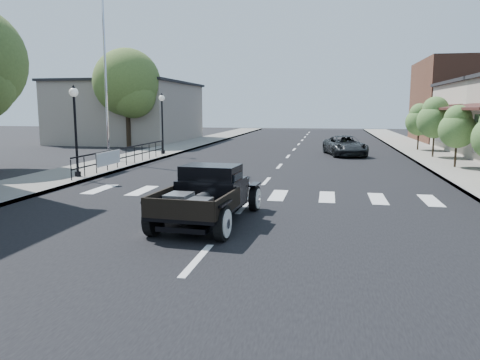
# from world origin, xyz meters

# --- Properties ---
(ground) EXTENTS (120.00, 120.00, 0.00)m
(ground) POSITION_xyz_m (0.00, 0.00, 0.00)
(ground) COLOR black
(ground) RESTS_ON ground
(road) EXTENTS (14.00, 80.00, 0.02)m
(road) POSITION_xyz_m (0.00, 15.00, 0.01)
(road) COLOR black
(road) RESTS_ON ground
(road_markings) EXTENTS (12.00, 60.00, 0.06)m
(road_markings) POSITION_xyz_m (0.00, 10.00, 0.00)
(road_markings) COLOR silver
(road_markings) RESTS_ON ground
(sidewalk_left) EXTENTS (3.00, 80.00, 0.15)m
(sidewalk_left) POSITION_xyz_m (-8.50, 15.00, 0.07)
(sidewalk_left) COLOR gray
(sidewalk_left) RESTS_ON ground
(sidewalk_right) EXTENTS (3.00, 80.00, 0.15)m
(sidewalk_right) POSITION_xyz_m (8.50, 15.00, 0.07)
(sidewalk_right) COLOR gray
(sidewalk_right) RESTS_ON ground
(low_building_left) EXTENTS (10.00, 12.00, 5.00)m
(low_building_left) POSITION_xyz_m (-15.00, 28.00, 2.50)
(low_building_left) COLOR gray
(low_building_left) RESTS_ON ground
(railing) EXTENTS (0.08, 10.00, 1.00)m
(railing) POSITION_xyz_m (-7.30, 10.00, 0.65)
(railing) COLOR black
(railing) RESTS_ON sidewalk_left
(banner) EXTENTS (0.04, 2.20, 0.60)m
(banner) POSITION_xyz_m (-7.22, 8.00, 0.45)
(banner) COLOR silver
(banner) RESTS_ON sidewalk_left
(lamp_post_b) EXTENTS (0.36, 0.36, 3.67)m
(lamp_post_b) POSITION_xyz_m (-7.60, 6.00, 1.99)
(lamp_post_b) COLOR black
(lamp_post_b) RESTS_ON sidewalk_left
(lamp_post_c) EXTENTS (0.36, 0.36, 3.67)m
(lamp_post_c) POSITION_xyz_m (-7.60, 16.00, 1.99)
(lamp_post_c) COLOR black
(lamp_post_c) RESTS_ON sidewalk_left
(flagpole) EXTENTS (0.12, 0.12, 12.82)m
(flagpole) POSITION_xyz_m (-9.20, 12.00, 6.56)
(flagpole) COLOR silver
(flagpole) RESTS_ON sidewalk_left
(big_tree_far) EXTENTS (4.99, 4.99, 7.33)m
(big_tree_far) POSITION_xyz_m (-12.50, 22.00, 3.66)
(big_tree_far) COLOR #475F29
(big_tree_far) RESTS_ON ground
(small_tree_c) EXTENTS (1.68, 1.68, 2.80)m
(small_tree_c) POSITION_xyz_m (8.30, 12.21, 1.55)
(small_tree_c) COLOR #466D32
(small_tree_c) RESTS_ON sidewalk_right
(small_tree_d) EXTENTS (1.98, 1.98, 3.29)m
(small_tree_d) POSITION_xyz_m (8.30, 17.12, 1.80)
(small_tree_d) COLOR #466D32
(small_tree_d) RESTS_ON sidewalk_right
(small_tree_e) EXTENTS (1.78, 1.78, 2.97)m
(small_tree_e) POSITION_xyz_m (8.30, 21.85, 1.64)
(small_tree_e) COLOR #466D32
(small_tree_e) RESTS_ON sidewalk_right
(hotrod_pickup) EXTENTS (2.34, 4.46, 1.50)m
(hotrod_pickup) POSITION_xyz_m (-0.53, -0.05, 0.75)
(hotrod_pickup) COLOR black
(hotrod_pickup) RESTS_ON ground
(second_car) EXTENTS (2.92, 4.72, 1.22)m
(second_car) POSITION_xyz_m (3.40, 18.22, 0.61)
(second_car) COLOR black
(second_car) RESTS_ON ground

